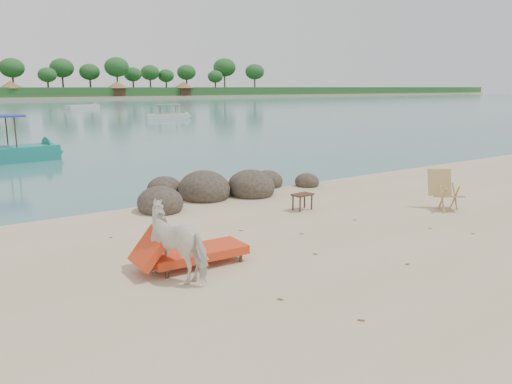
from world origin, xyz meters
TOP-DOWN VIEW (x-y plane):
  - boulders at (0.97, 5.89)m, footprint 6.39×2.94m
  - cow at (-2.75, 0.75)m, footprint 1.17×1.64m
  - side_table at (2.01, 3.16)m, footprint 0.58×0.41m
  - lounge_chair at (-2.25, 1.05)m, footprint 2.30×0.86m
  - deck_chair at (5.24, 0.99)m, footprint 0.98×0.99m
  - boat_mid at (16.20, 42.28)m, footprint 5.03×2.34m
  - boat_far at (15.08, 69.98)m, footprint 6.34×4.20m
  - dead_leaves at (0.81, 0.00)m, footprint 7.40×6.87m

SIDE VIEW (x-z plane):
  - dead_leaves at x=0.81m, z-range 0.00..0.00m
  - side_table at x=2.01m, z-range 0.00..0.44m
  - boulders at x=0.97m, z-range -0.34..0.78m
  - lounge_chair at x=-2.25m, z-range 0.00..0.68m
  - boat_far at x=15.08m, z-range 0.00..0.74m
  - deck_chair at x=5.24m, z-range 0.00..1.05m
  - cow at x=-2.75m, z-range 0.00..1.26m
  - boat_mid at x=16.20m, z-range 0.00..2.41m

